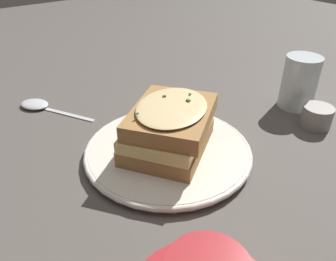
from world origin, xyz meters
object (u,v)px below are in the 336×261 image
(condiment_pot, at_px, (317,116))
(sandwich, at_px, (170,127))
(dinner_plate, at_px, (168,151))
(water_glass, at_px, (299,82))
(spoon, at_px, (38,105))

(condiment_pot, bearing_deg, sandwich, 161.67)
(dinner_plate, xyz_separation_m, sandwich, (0.00, -0.00, 0.04))
(sandwich, bearing_deg, condiment_pot, -18.33)
(water_glass, bearing_deg, dinner_plate, 176.27)
(sandwich, bearing_deg, spoon, 111.80)
(sandwich, bearing_deg, water_glass, -3.60)
(water_glass, bearing_deg, spoon, 143.94)
(dinner_plate, height_order, sandwich, sandwich)
(condiment_pot, bearing_deg, spoon, 135.56)
(water_glass, bearing_deg, sandwich, 176.40)
(dinner_plate, bearing_deg, spoon, 111.46)
(sandwich, xyz_separation_m, water_glass, (0.29, -0.02, -0.00))
(dinner_plate, relative_size, water_glass, 2.55)
(spoon, bearing_deg, dinner_plate, -97.43)
(dinner_plate, xyz_separation_m, water_glass, (0.29, -0.02, 0.04))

